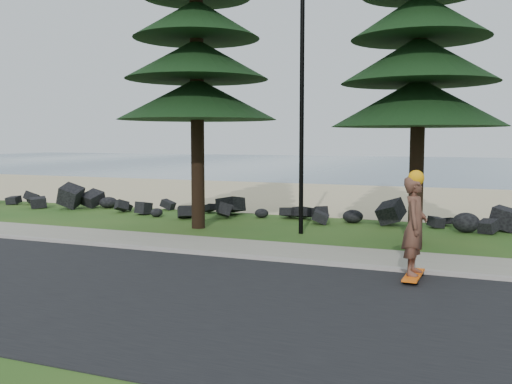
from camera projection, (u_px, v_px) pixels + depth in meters
ground at (264, 253)px, 14.87m from camera, size 160.00×160.00×0.00m
road at (178, 297)px, 10.71m from camera, size 160.00×7.00×0.02m
kerb at (251, 257)px, 14.03m from camera, size 160.00×0.20×0.10m
sidewalk at (267, 250)px, 15.05m from camera, size 160.00×2.00×0.08m
beach_sand at (369, 198)px, 28.26m from camera, size 160.00×15.00×0.01m
ocean at (433, 165)px, 61.96m from camera, size 160.00×58.00×0.01m
seawall_boulders at (321, 223)px, 20.04m from camera, size 60.00×2.40×1.10m
lamp_post at (302, 100)px, 17.43m from camera, size 0.25×0.14×8.14m
skateboarder at (415, 226)px, 11.85m from camera, size 0.52×1.25×2.30m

